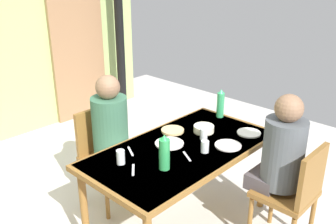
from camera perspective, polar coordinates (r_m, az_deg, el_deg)
name	(u,v)px	position (r m, az deg, el deg)	size (l,w,h in m)	color
door_wooden	(78,46)	(5.26, -13.52, 9.73)	(0.80, 0.05, 2.00)	#906846
stove_pipe_column	(119,16)	(5.28, -7.48, 14.20)	(0.12, 0.12, 2.73)	black
dining_table	(182,156)	(2.92, 2.15, -6.61)	(1.54, 0.82, 0.74)	brown
chair_near_diner	(294,192)	(2.95, 18.63, -11.41)	(0.40, 0.40, 0.87)	brown
chair_far_diner	(103,151)	(3.39, -9.79, -5.85)	(0.40, 0.40, 0.87)	brown
person_near_diner	(282,151)	(2.85, 16.86, -5.72)	(0.30, 0.37, 0.77)	#4E484D
person_far_diner	(111,126)	(3.17, -8.62, -2.13)	(0.30, 0.37, 0.77)	#326749
water_bottle_green_near	(164,153)	(2.55, -0.56, -6.25)	(0.08, 0.08, 0.26)	green
water_bottle_green_far	(220,104)	(3.43, 7.96, 1.21)	(0.07, 0.07, 0.26)	#329C5D
serving_bowl_center	(204,129)	(3.14, 5.45, -2.54)	(0.17, 0.17, 0.06)	#F1E9C6
dinner_plate_near_left	(169,143)	(2.93, 0.20, -4.78)	(0.22, 0.22, 0.01)	white
dinner_plate_near_right	(228,145)	(2.94, 9.10, -5.03)	(0.20, 0.20, 0.01)	white
dinner_plate_far_center	(249,133)	(3.18, 12.17, -3.11)	(0.19, 0.19, 0.01)	white
drinking_glass_by_near_diner	(204,134)	(3.01, 5.45, -3.35)	(0.06, 0.06, 0.09)	silver
drinking_glass_by_far_diner	(121,157)	(2.67, -7.20, -6.79)	(0.06, 0.06, 0.10)	silver
drinking_glass_spare_center	(205,147)	(2.81, 5.62, -5.24)	(0.06, 0.06, 0.09)	silver
bread_plate_sliced	(173,130)	(3.14, 0.70, -2.82)	(0.19, 0.19, 0.02)	#DBB77A
cutlery_knife_near	(133,170)	(2.60, -5.30, -8.73)	(0.15, 0.02, 0.00)	silver
cutlery_fork_near	(130,151)	(2.84, -5.71, -5.94)	(0.15, 0.02, 0.00)	silver
cutlery_knife_far	(187,156)	(2.76, 2.88, -6.72)	(0.15, 0.02, 0.00)	silver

